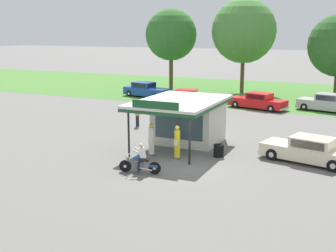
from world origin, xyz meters
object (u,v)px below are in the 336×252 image
featured_classic_sedan (308,151)px  spare_tire_stack (219,151)px  motorcycle_with_rider (140,161)px  parked_car_second_row_spare (327,103)px  parked_car_back_row_centre_left (258,101)px  bystander_leaning_by_kiosk (137,115)px  gas_pump_offside (177,144)px  parked_car_back_row_left (146,90)px  parked_car_back_row_centre_right (184,98)px  gas_pump_nearside (151,141)px

featured_classic_sedan → spare_tire_stack: 5.00m
motorcycle_with_rider → featured_classic_sedan: 9.43m
parked_car_second_row_spare → spare_tire_stack: 18.55m
parked_car_second_row_spare → parked_car_back_row_centre_left: parked_car_second_row_spare is taller
motorcycle_with_rider → bystander_leaning_by_kiosk: size_ratio=1.33×
gas_pump_offside → featured_classic_sedan: bearing=19.1°
parked_car_back_row_left → spare_tire_stack: size_ratio=8.09×
parked_car_back_row_centre_right → bystander_leaning_by_kiosk: 10.87m
parked_car_back_row_centre_left → parked_car_back_row_left: (-12.97, 2.29, 0.05)m
featured_classic_sedan → parked_car_second_row_spare: (-0.39, 16.98, 0.06)m
parked_car_second_row_spare → parked_car_back_row_centre_right: size_ratio=1.03×
parked_car_back_row_centre_right → parked_car_second_row_spare: bearing=8.0°
gas_pump_offside → parked_car_back_row_centre_left: 18.06m
parked_car_second_row_spare → gas_pump_offside: bearing=-108.6°
bystander_leaning_by_kiosk → parked_car_second_row_spare: bearing=45.0°
gas_pump_nearside → parked_car_back_row_centre_left: 18.18m
gas_pump_offside → motorcycle_with_rider: (-0.70, -3.15, -0.24)m
parked_car_back_row_centre_left → bystander_leaning_by_kiosk: size_ratio=3.53×
motorcycle_with_rider → parked_car_back_row_centre_left: bearing=86.8°
parked_car_back_row_centre_left → bystander_leaning_by_kiosk: bystander_leaning_by_kiosk is taller
parked_car_second_row_spare → parked_car_back_row_centre_right: bearing=-172.0°
gas_pump_nearside → parked_car_second_row_spare: size_ratio=0.35×
parked_car_back_row_centre_left → parked_car_back_row_centre_right: 7.31m
parked_car_back_row_centre_left → parked_car_back_row_centre_right: bearing=-175.6°
bystander_leaning_by_kiosk → spare_tire_stack: bystander_leaning_by_kiosk is taller
parked_car_back_row_centre_left → spare_tire_stack: size_ratio=8.09×
gas_pump_nearside → spare_tire_stack: bearing=20.7°
parked_car_back_row_centre_right → parked_car_back_row_left: parked_car_back_row_left is taller
motorcycle_with_rider → parked_car_back_row_left: 26.28m
parked_car_back_row_centre_left → parked_car_back_row_left: size_ratio=1.00×
gas_pump_nearside → motorcycle_with_rider: size_ratio=0.89×
parked_car_back_row_left → spare_tire_stack: bearing=-52.5°
gas_pump_nearside → gas_pump_offside: size_ratio=1.00×
gas_pump_nearside → motorcycle_with_rider: 3.30m
gas_pump_offside → featured_classic_sedan: (6.93, 2.40, -0.22)m
motorcycle_with_rider → parked_car_second_row_spare: 23.66m
parked_car_second_row_spare → motorcycle_with_rider: bearing=-107.8°
gas_pump_offside → featured_classic_sedan: size_ratio=0.36×
motorcycle_with_rider → parked_car_back_row_centre_left: size_ratio=0.38×
spare_tire_stack → bystander_leaning_by_kiosk: bearing=147.4°
gas_pump_nearside → bystander_leaning_by_kiosk: (-4.53, 6.65, -0.02)m
gas_pump_offside → bystander_leaning_by_kiosk: bearing=132.9°
featured_classic_sedan → parked_car_back_row_centre_left: parked_car_back_row_centre_left is taller
parked_car_second_row_spare → parked_car_back_row_left: bearing=177.1°
spare_tire_stack → featured_classic_sedan: bearing=11.6°
parked_car_second_row_spare → bystander_leaning_by_kiosk: bystander_leaning_by_kiosk is taller
parked_car_second_row_spare → parked_car_back_row_centre_right: 13.47m
parked_car_back_row_left → gas_pump_nearside: bearing=-62.0°
spare_tire_stack → parked_car_back_row_centre_right: bearing=118.8°
gas_pump_nearside → bystander_leaning_by_kiosk: bearing=124.3°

